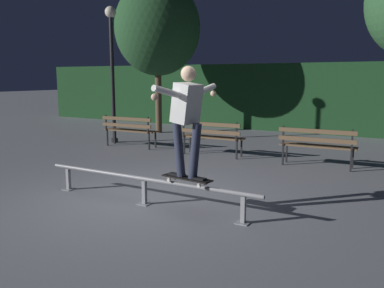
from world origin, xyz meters
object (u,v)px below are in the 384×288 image
Objects in this scene: skateboarder at (187,113)px; park_bench_left_center at (211,134)px; park_bench_leftmost at (129,128)px; tree_far_left at (158,28)px; park_bench_right_center at (317,143)px; lamp_post_left at (112,57)px; skateboard at (187,178)px; grind_rail at (144,183)px.

skateboarder reaches higher than park_bench_left_center.
park_bench_leftmost is 1.00× the size of park_bench_left_center.
park_bench_right_center is at bearing -25.24° from tree_far_left.
lamp_post_left reaches higher than park_bench_left_center.
park_bench_leftmost is at bearing -25.54° from lamp_post_left.
park_bench_left_center is (-1.62, 3.88, 0.03)m from skateboard.
skateboard is 0.94m from skateboarder.
park_bench_leftmost is at bearing -71.04° from tree_far_left.
tree_far_left is (-5.14, 6.74, 3.04)m from skateboard.
skateboard is at bearing -0.00° from grind_rail.
grind_rail is 2.36× the size of park_bench_left_center.
park_bench_leftmost and park_bench_left_center have the same top height.
skateboard is 0.49× the size of park_bench_leftmost.
skateboarder reaches higher than park_bench_leftmost.
skateboarder is 6.74m from lamp_post_left.
park_bench_left_center is 2.54m from park_bench_right_center.
skateboard is 0.51× the size of skateboarder.
lamp_post_left is (-4.31, 4.31, 2.15)m from grind_rail.
park_bench_right_center reaches higher than grind_rail.
tree_far_left is 2.65m from lamp_post_left.
lamp_post_left is (0.08, -2.43, -1.06)m from tree_far_left.
park_bench_right_center is at bearing 0.00° from park_bench_left_center.
skateboarder is at bearing -42.99° from park_bench_leftmost.
park_bench_leftmost is (-4.16, 3.88, -0.90)m from skateboarder.
lamp_post_left is (-5.07, 4.31, 1.98)m from skateboard.
tree_far_left is at bearing 154.76° from park_bench_right_center.
tree_far_left is at bearing 140.94° from park_bench_left_center.
grind_rail is 2.36× the size of park_bench_right_center.
park_bench_leftmost is 4.27m from tree_far_left.
skateboard is 0.20× the size of lamp_post_left.
park_bench_leftmost is 2.19m from lamp_post_left.
park_bench_left_center reaches higher than skateboard.
lamp_post_left is at bearing 172.84° from park_bench_left_center.
skateboarder reaches higher than grind_rail.
tree_far_left reaches higher than park_bench_leftmost.
park_bench_left_center is 0.41× the size of lamp_post_left.
park_bench_left_center is at bearing 102.52° from grind_rail.
park_bench_right_center is 0.31× the size of tree_far_left.
lamp_post_left is at bearing 154.46° from park_bench_leftmost.
skateboard is 4.20m from park_bench_left_center.
grind_rail is 0.77m from skateboard.
lamp_post_left reaches higher than skateboard.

